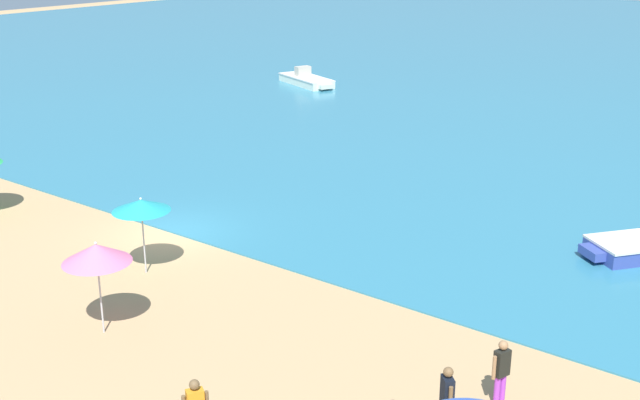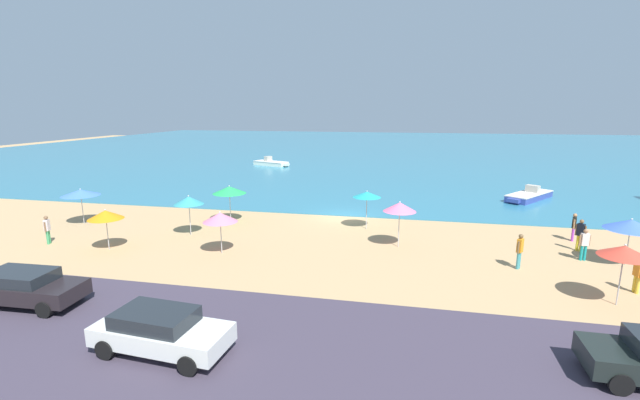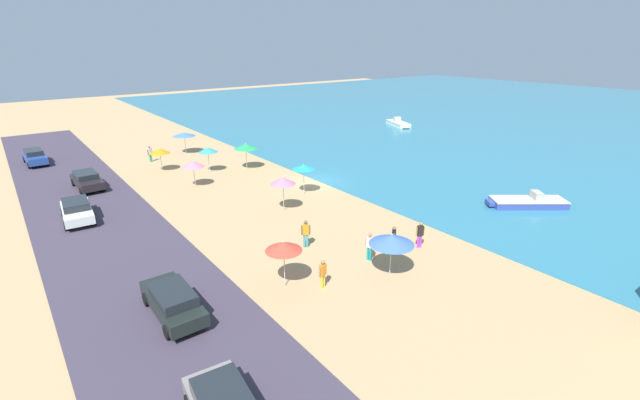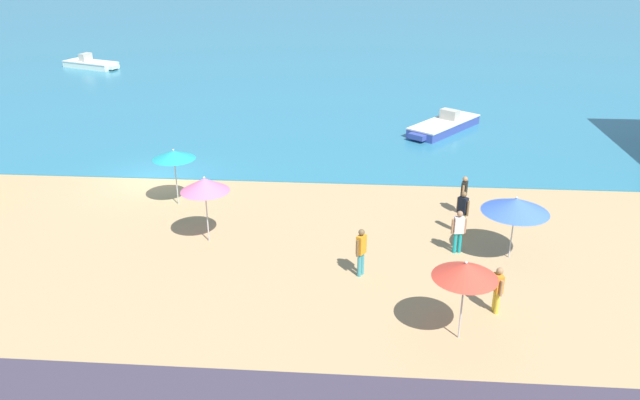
% 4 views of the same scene
% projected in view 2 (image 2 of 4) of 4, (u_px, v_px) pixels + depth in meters
% --- Properties ---
extents(ground_plane, '(160.00, 160.00, 0.00)m').
position_uv_depth(ground_plane, '(343.00, 216.00, 31.41)').
color(ground_plane, tan).
extents(sea, '(150.00, 110.00, 0.05)m').
position_uv_depth(sea, '(386.00, 148.00, 84.00)').
color(sea, teal).
rests_on(sea, ground_plane).
extents(coastal_road, '(80.00, 8.00, 0.06)m').
position_uv_depth(coastal_road, '(260.00, 347.00, 14.19)').
color(coastal_road, '#3D3544').
rests_on(coastal_road, ground_plane).
extents(beach_umbrella_0, '(2.42, 2.42, 2.44)m').
position_uv_depth(beach_umbrella_0, '(631.00, 225.00, 21.30)').
color(beach_umbrella_0, '#B2B2B7').
rests_on(beach_umbrella_0, ground_plane).
extents(beach_umbrella_1, '(1.83, 1.83, 2.53)m').
position_uv_depth(beach_umbrella_1, '(189.00, 200.00, 26.38)').
color(beach_umbrella_1, '#B2B2B7').
rests_on(beach_umbrella_1, ground_plane).
extents(beach_umbrella_2, '(1.85, 1.85, 2.56)m').
position_uv_depth(beach_umbrella_2, '(367.00, 195.00, 27.73)').
color(beach_umbrella_2, '#B2B2B7').
rests_on(beach_umbrella_2, ground_plane).
extents(beach_umbrella_3, '(2.46, 2.46, 2.46)m').
position_uv_depth(beach_umbrella_3, '(81.00, 193.00, 28.96)').
color(beach_umbrella_3, '#B2B2B7').
rests_on(beach_umbrella_3, ground_plane).
extents(beach_umbrella_4, '(1.89, 1.89, 2.58)m').
position_uv_depth(beach_umbrella_4, '(624.00, 251.00, 16.83)').
color(beach_umbrella_4, '#B2B2B7').
rests_on(beach_umbrella_4, ground_plane).
extents(beach_umbrella_5, '(1.86, 1.86, 2.68)m').
position_uv_depth(beach_umbrella_5, '(400.00, 207.00, 24.02)').
color(beach_umbrella_5, '#B2B2B7').
rests_on(beach_umbrella_5, ground_plane).
extents(beach_umbrella_6, '(1.91, 1.91, 2.34)m').
position_uv_depth(beach_umbrella_6, '(106.00, 215.00, 23.63)').
color(beach_umbrella_6, '#B2B2B7').
rests_on(beach_umbrella_6, ground_plane).
extents(beach_umbrella_7, '(2.29, 2.29, 2.60)m').
position_uv_depth(beach_umbrella_7, '(229.00, 190.00, 29.38)').
color(beach_umbrella_7, '#B2B2B7').
rests_on(beach_umbrella_7, ground_plane).
extents(beach_umbrella_8, '(1.88, 1.88, 2.36)m').
position_uv_depth(beach_umbrella_8, '(220.00, 217.00, 23.03)').
color(beach_umbrella_8, '#B2B2B7').
rests_on(beach_umbrella_8, ground_plane).
extents(bather_0, '(0.56, 0.27, 1.70)m').
position_uv_depth(bather_0, '(584.00, 243.00, 22.16)').
color(bather_0, teal).
rests_on(bather_0, ground_plane).
extents(bather_1, '(0.33, 0.54, 1.69)m').
position_uv_depth(bather_1, '(47.00, 228.00, 24.88)').
color(bather_1, '#3D9A5F').
rests_on(bather_1, ground_plane).
extents(bather_2, '(0.32, 0.54, 1.69)m').
position_uv_depth(bather_2, '(574.00, 226.00, 25.44)').
color(bather_2, purple).
rests_on(bather_2, ground_plane).
extents(bather_3, '(0.29, 0.56, 1.59)m').
position_uv_depth(bather_3, '(638.00, 273.00, 18.26)').
color(bather_3, gold).
rests_on(bather_3, ground_plane).
extents(bather_4, '(0.38, 0.50, 1.78)m').
position_uv_depth(bather_4, '(520.00, 249.00, 21.00)').
color(bather_4, teal).
rests_on(bather_4, ground_plane).
extents(bather_5, '(0.43, 0.43, 1.81)m').
position_uv_depth(bather_5, '(580.00, 233.00, 23.61)').
color(bather_5, yellow).
rests_on(bather_5, ground_plane).
extents(parked_car_1, '(4.59, 2.05, 1.40)m').
position_uv_depth(parked_car_1, '(25.00, 287.00, 17.07)').
color(parked_car_1, black).
rests_on(parked_car_1, coastal_road).
extents(parked_car_4, '(4.51, 2.20, 1.41)m').
position_uv_depth(parked_car_4, '(161.00, 330.00, 13.74)').
color(parked_car_4, silver).
rests_on(parked_car_4, coastal_road).
extents(skiff_nearshore, '(5.43, 3.48, 1.22)m').
position_uv_depth(skiff_nearshore, '(271.00, 163.00, 58.72)').
color(skiff_nearshore, silver).
rests_on(skiff_nearshore, sea).
extents(skiff_offshore, '(4.78, 5.55, 1.17)m').
position_uv_depth(skiff_offshore, '(529.00, 196.00, 36.92)').
color(skiff_offshore, '#364797').
rests_on(skiff_offshore, sea).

